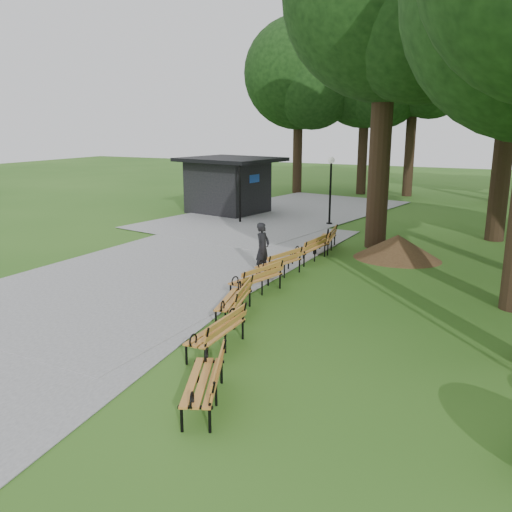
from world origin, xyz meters
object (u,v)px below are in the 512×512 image
at_px(lamp_post, 331,176).
at_px(bench_1, 216,332).
at_px(kiosk, 228,185).
at_px(bench_6, 326,239).
at_px(bench_4, 279,263).
at_px(bench_2, 234,300).
at_px(bench_3, 256,279).
at_px(person, 263,248).
at_px(bench_0, 203,382).
at_px(dirt_mound, 397,247).
at_px(bench_5, 309,248).

relative_size(lamp_post, bench_1, 1.69).
distance_m(kiosk, bench_6, 9.90).
relative_size(kiosk, bench_1, 2.48).
bearing_deg(bench_6, bench_4, -11.26).
relative_size(bench_4, bench_6, 1.00).
height_order(bench_1, bench_2, same).
bearing_deg(bench_3, kiosk, -133.61).
bearing_deg(lamp_post, bench_4, -81.08).
bearing_deg(bench_2, kiosk, -164.23).
height_order(person, bench_1, person).
relative_size(lamp_post, bench_0, 1.69).
bearing_deg(bench_3, bench_0, 32.04).
relative_size(dirt_mound, bench_4, 1.36).
distance_m(lamp_post, bench_6, 5.65).
bearing_deg(bench_4, bench_0, 28.10).
relative_size(lamp_post, bench_6, 1.69).
xyz_separation_m(lamp_post, bench_5, (1.58, -6.89, -1.86)).
relative_size(person, bench_3, 0.87).
bearing_deg(person, bench_2, -158.57).
xyz_separation_m(person, bench_4, (0.63, -0.15, -0.38)).
bearing_deg(person, bench_4, -97.30).
xyz_separation_m(dirt_mound, bench_2, (-2.40, -7.73, 0.00)).
relative_size(lamp_post, dirt_mound, 1.24).
bearing_deg(lamp_post, person, -84.87).
relative_size(bench_2, bench_6, 1.00).
relative_size(person, bench_2, 0.87).
xyz_separation_m(bench_5, bench_6, (-0.01, 1.79, 0.00)).
bearing_deg(bench_4, bench_1, 24.28).
xyz_separation_m(bench_0, bench_5, (-1.93, 10.16, 0.00)).
bearing_deg(bench_1, bench_0, 23.65).
xyz_separation_m(person, bench_5, (0.77, 2.17, -0.38)).
distance_m(bench_1, bench_3, 4.04).
bearing_deg(bench_4, person, -90.00).
relative_size(person, bench_6, 0.87).
relative_size(bench_0, bench_5, 1.00).
bearing_deg(person, bench_6, -4.88).
distance_m(dirt_mound, bench_1, 9.89).
bearing_deg(bench_0, bench_6, 165.77).
relative_size(person, bench_1, 0.87).
xyz_separation_m(lamp_post, bench_2, (1.90, -13.00, -1.86)).
bearing_deg(dirt_mound, kiosk, 148.76).
height_order(bench_1, bench_5, same).
relative_size(bench_1, bench_3, 1.00).
xyz_separation_m(person, bench_6, (0.76, 3.96, -0.38)).
relative_size(person, lamp_post, 0.51).
bearing_deg(bench_5, person, -13.93).
bearing_deg(bench_5, bench_4, 2.24).
distance_m(bench_2, bench_4, 3.82).
bearing_deg(bench_4, bench_3, 17.34).
distance_m(person, bench_5, 2.33).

